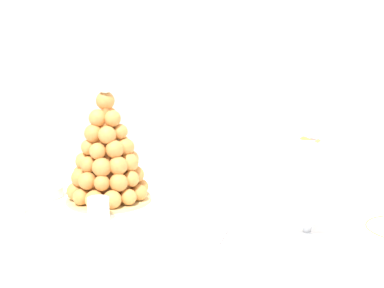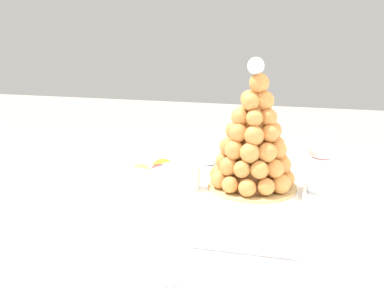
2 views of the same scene
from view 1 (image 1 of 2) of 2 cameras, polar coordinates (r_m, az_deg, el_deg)
The scene contains 10 objects.
backdrop_wall at distance 2.22m, azimuth 7.00°, elevation 12.20°, with size 4.80×0.10×2.50m, color silver.
buffet_table at distance 1.38m, azimuth 0.05°, elevation -11.72°, with size 1.61×1.00×0.78m.
serving_tray at distance 1.43m, azimuth -7.79°, elevation -6.67°, with size 0.62×0.34×0.02m.
croquembouche at distance 1.44m, azimuth -9.04°, elevation -1.19°, with size 0.23×0.23×0.34m.
dessert_cup_left at distance 1.42m, azimuth -18.47°, elevation -6.26°, with size 0.05×0.05×0.05m.
dessert_cup_mid_left at distance 1.31m, azimuth -9.98°, elevation -7.05°, with size 0.05×0.05×0.06m.
dessert_cup_centre at distance 1.23m, azimuth -0.13°, elevation -8.27°, with size 0.06×0.06×0.05m.
creme_brulee_ramekin at distance 1.55m, azimuth -15.40°, elevation -4.85°, with size 0.10×0.10×0.03m.
macaron_goblet at distance 1.24m, azimuth 12.49°, elevation -3.24°, with size 0.11×0.11×0.24m.
wine_glass at distance 1.61m, azimuth -7.64°, elevation -0.37°, with size 0.08×0.08×0.16m.
Camera 1 is at (0.34, -1.22, 1.25)m, focal length 49.84 mm.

